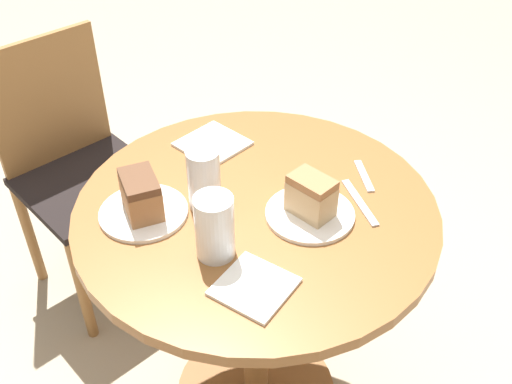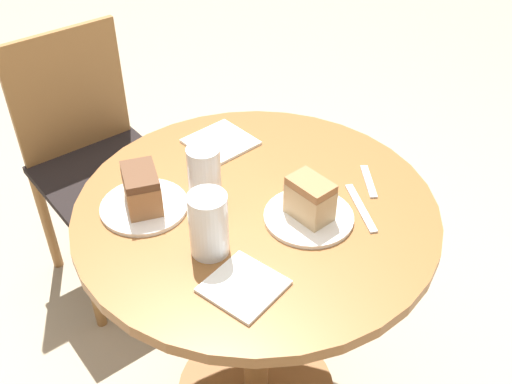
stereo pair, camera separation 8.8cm
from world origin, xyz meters
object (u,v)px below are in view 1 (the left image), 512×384
object	(u,v)px
plate_near	(310,214)
glass_lemonade	(215,229)
chair	(79,168)
cake_slice_near	(311,196)
glass_water	(204,183)
cake_slice_far	(141,195)
plate_far	(144,212)

from	to	relation	value
plate_near	glass_lemonade	size ratio (longest dim) A/B	1.38
plate_near	glass_lemonade	distance (m)	0.25
chair	cake_slice_near	world-z (taller)	chair
glass_lemonade	glass_water	xyz separation A→B (m)	(0.10, 0.13, -0.00)
cake_slice_near	glass_water	size ratio (longest dim) A/B	0.70
cake_slice_far	glass_lemonade	distance (m)	0.21
plate_near	cake_slice_far	bearing A→B (deg)	129.87
glass_water	plate_near	bearing A→B (deg)	-58.38
chair	plate_near	bearing A→B (deg)	-81.90
plate_near	glass_water	xyz separation A→B (m)	(-0.13, 0.21, 0.06)
plate_near	cake_slice_near	size ratio (longest dim) A/B	1.94
plate_near	plate_far	size ratio (longest dim) A/B	1.01
plate_near	glass_lemonade	xyz separation A→B (m)	(-0.23, 0.08, 0.06)
cake_slice_near	glass_lemonade	world-z (taller)	glass_lemonade
cake_slice_far	glass_water	size ratio (longest dim) A/B	0.89
chair	cake_slice_near	bearing A→B (deg)	-81.90
glass_lemonade	glass_water	size ratio (longest dim) A/B	0.98
plate_near	cake_slice_near	world-z (taller)	cake_slice_near
chair	glass_lemonade	world-z (taller)	glass_lemonade
plate_far	glass_water	xyz separation A→B (m)	(0.12, -0.08, 0.06)
chair	cake_slice_far	xyz separation A→B (m)	(-0.21, -0.62, 0.35)
chair	cake_slice_far	bearing A→B (deg)	-102.65
glass_lemonade	plate_far	bearing A→B (deg)	94.45
chair	glass_lemonade	bearing A→B (deg)	-97.01
cake_slice_near	plate_near	bearing A→B (deg)	63.43
plate_far	glass_lemonade	world-z (taller)	glass_lemonade
plate_far	cake_slice_near	distance (m)	0.38
plate_far	cake_slice_far	size ratio (longest dim) A/B	1.52
plate_far	plate_near	bearing A→B (deg)	-50.13
glass_water	plate_far	bearing A→B (deg)	143.97
glass_water	cake_slice_far	bearing A→B (deg)	143.97
cake_slice_far	plate_near	bearing A→B (deg)	-50.13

